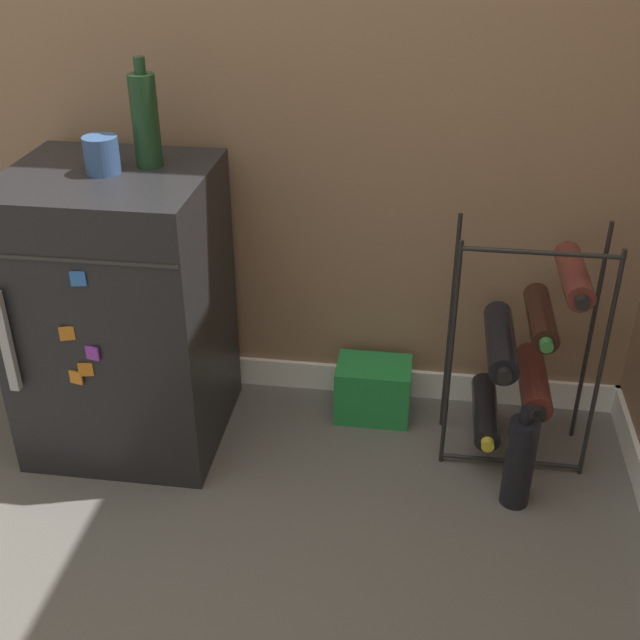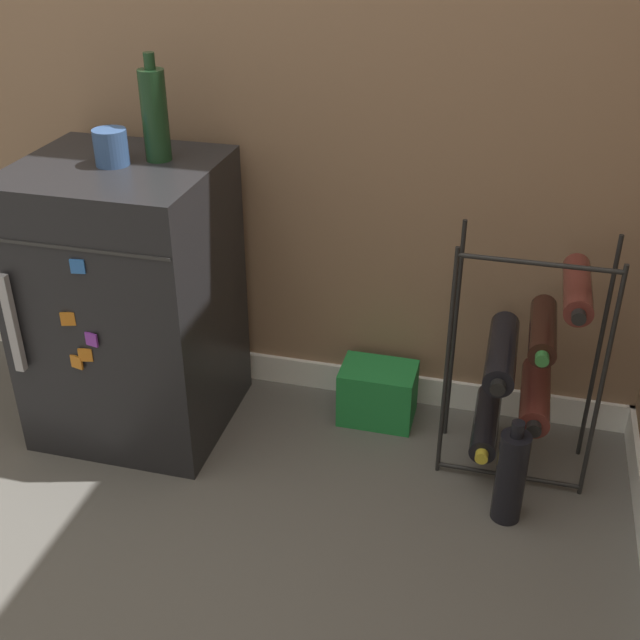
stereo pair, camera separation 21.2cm
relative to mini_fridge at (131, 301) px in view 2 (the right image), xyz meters
The scene contains 7 objects.
ground_plane 0.74m from the mini_fridge, 38.53° to the right, with size 14.00×14.00×0.00m, color #56544F.
mini_fridge is the anchor object (origin of this frame).
wine_rack 1.08m from the mini_fridge, ahead, with size 0.39×0.33×0.67m.
soda_box 0.76m from the mini_fridge, 13.90° to the left, with size 0.22×0.15×0.17m.
fridge_top_cup 0.44m from the mini_fridge, 74.17° to the left, with size 0.09×0.09×0.09m.
fridge_top_bottle 0.52m from the mini_fridge, 35.09° to the left, with size 0.07×0.07×0.27m.
loose_bottle_floor 1.11m from the mini_fridge, ahead, with size 0.08×0.08×0.29m.
Camera 2 is at (0.51, -1.37, 1.44)m, focal length 45.00 mm.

